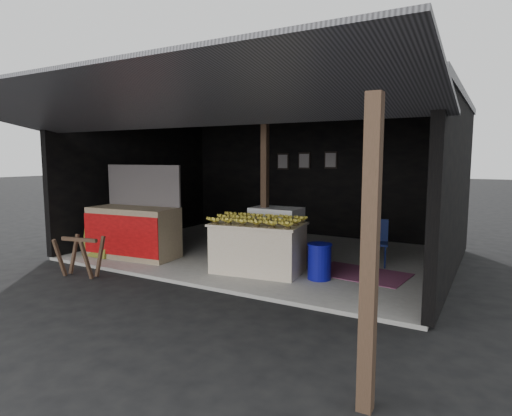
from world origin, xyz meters
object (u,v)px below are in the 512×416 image
Objects in this scene: banana_table at (258,247)px; white_crate at (276,234)px; water_barrel at (319,262)px; plastic_chair at (377,238)px; sawhorse at (80,252)px; neighbor_stall at (134,230)px.

white_crate is at bearing 88.34° from banana_table.
banana_table is 0.87m from white_crate.
banana_table is 1.09m from water_barrel.
plastic_chair is at bearing 34.63° from banana_table.
white_crate reaches higher than plastic_chair.
white_crate reaches higher than sawhorse.
sawhorse is (0.12, -1.36, -0.17)m from neighbor_stall.
neighbor_stall is (-2.57, -1.11, 0.03)m from white_crate.
plastic_chair reaches higher than sawhorse.
white_crate is (-0.09, 0.86, 0.08)m from banana_table.
neighbor_stall is (-2.66, -0.25, 0.11)m from banana_table.
white_crate is 1.84m from plastic_chair.
plastic_chair is at bearing 68.25° from water_barrel.
water_barrel is at bearing -2.66° from banana_table.
plastic_chair is at bearing 26.09° from sawhorse.
white_crate is at bearing 34.63° from sawhorse.
banana_table is 1.62× the size of white_crate.
sawhorse is (-2.55, -1.61, -0.06)m from banana_table.
sawhorse is 1.27× the size of water_barrel.
neighbor_stall is at bearing 84.50° from sawhorse.
plastic_chair reaches higher than water_barrel.
white_crate reaches higher than banana_table.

